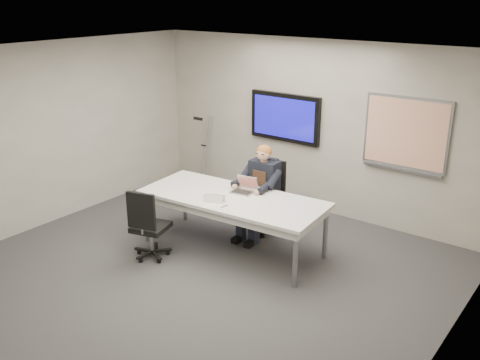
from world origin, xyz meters
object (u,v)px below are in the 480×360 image
Objects in this scene: seated_person at (257,201)px; laptop at (245,188)px; office_chair_near at (150,237)px; office_chair_far at (266,210)px; conference_table at (233,203)px.

seated_person is 4.13× the size of laptop.
seated_person is at bearing -133.79° from office_chair_near.
office_chair_far is 1.07× the size of office_chair_near.
seated_person reaches higher than office_chair_far.
seated_person reaches higher than laptop.
office_chair_far reaches higher than conference_table.
office_chair_far reaches higher than office_chair_near.
office_chair_near is at bearing -133.95° from conference_table.
laptop is (-0.01, -0.55, 0.52)m from office_chair_far.
office_chair_near is (-0.77, -1.71, -0.02)m from office_chair_far.
laptop reaches higher than conference_table.
laptop is at bearing -139.05° from office_chair_near.
office_chair_far is at bearing 81.38° from laptop.
seated_person is (0.03, 0.55, -0.15)m from conference_table.
conference_table is at bearing -102.27° from laptop.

